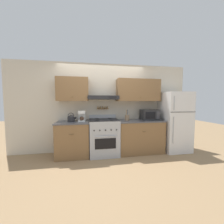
# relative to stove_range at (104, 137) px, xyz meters

# --- Properties ---
(ground_plane) EXTENTS (16.00, 16.00, 0.00)m
(ground_plane) POSITION_rel_stove_range_xyz_m (0.00, -0.32, -0.49)
(ground_plane) COLOR #937551
(wall_back) EXTENTS (5.20, 0.46, 2.55)m
(wall_back) POSITION_rel_stove_range_xyz_m (0.08, 0.32, 0.94)
(wall_back) COLOR beige
(wall_back) RESTS_ON ground_plane
(counter_left) EXTENTS (0.86, 0.68, 0.92)m
(counter_left) POSITION_rel_stove_range_xyz_m (-0.82, 0.02, -0.03)
(counter_left) COLOR brown
(counter_left) RESTS_ON ground_plane
(counter_right) EXTENTS (1.29, 0.68, 0.92)m
(counter_right) POSITION_rel_stove_range_xyz_m (1.04, 0.02, -0.03)
(counter_right) COLOR brown
(counter_right) RESTS_ON ground_plane
(stove_range) EXTENTS (0.78, 0.72, 1.07)m
(stove_range) POSITION_rel_stove_range_xyz_m (0.00, 0.00, 0.00)
(stove_range) COLOR #ADAFB5
(stove_range) RESTS_ON ground_plane
(refrigerator) EXTENTS (0.75, 0.75, 1.72)m
(refrigerator) POSITION_rel_stove_range_xyz_m (2.10, -0.02, 0.37)
(refrigerator) COLOR white
(refrigerator) RESTS_ON ground_plane
(tea_kettle) EXTENTS (0.24, 0.19, 0.24)m
(tea_kettle) POSITION_rel_stove_range_xyz_m (-0.86, 0.05, 0.52)
(tea_kettle) COLOR #232326
(tea_kettle) RESTS_ON counter_left
(coffee_maker) EXTENTS (0.18, 0.24, 0.29)m
(coffee_maker) POSITION_rel_stove_range_xyz_m (-0.59, 0.08, 0.58)
(coffee_maker) COLOR white
(coffee_maker) RESTS_ON counter_left
(microwave) EXTENTS (0.48, 0.38, 0.30)m
(microwave) POSITION_rel_stove_range_xyz_m (1.35, 0.07, 0.58)
(microwave) COLOR #232326
(microwave) RESTS_ON counter_right
(utensil_crock) EXTENTS (0.12, 0.12, 0.30)m
(utensil_crock) POSITION_rel_stove_range_xyz_m (0.67, 0.05, 0.51)
(utensil_crock) COLOR #8E7051
(utensil_crock) RESTS_ON counter_right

